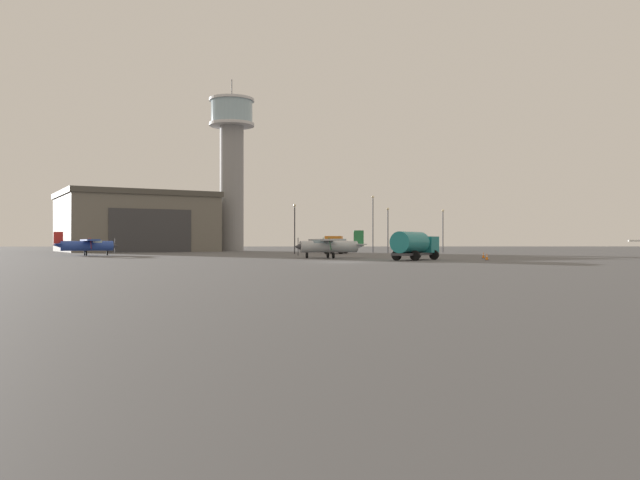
% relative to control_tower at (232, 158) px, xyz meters
% --- Properties ---
extents(ground_plane, '(400.00, 400.00, 0.00)m').
position_rel_control_tower_xyz_m(ground_plane, '(17.96, -72.49, -19.13)').
color(ground_plane, '#545456').
extents(control_tower, '(9.16, 9.16, 35.15)m').
position_rel_control_tower_xyz_m(control_tower, '(0.00, 0.00, 0.00)').
color(control_tower, gray).
rests_on(control_tower, ground_plane).
extents(hangar, '(35.47, 33.92, 11.36)m').
position_rel_control_tower_xyz_m(hangar, '(-18.13, -5.63, -13.43)').
color(hangar, '#6B665B').
rests_on(hangar, ground_plane).
extents(airplane_blue, '(8.35, 10.51, 3.20)m').
position_rel_control_tower_xyz_m(airplane_blue, '(-14.80, -43.24, -17.64)').
color(airplane_blue, '#2847A8').
rests_on(airplane_blue, ground_plane).
extents(airplane_silver, '(8.43, 10.80, 3.18)m').
position_rel_control_tower_xyz_m(airplane_silver, '(17.63, -57.44, -17.65)').
color(airplane_silver, '#B7BABF').
rests_on(airplane_silver, ground_plane).
extents(truck_fuel_tanker_teal, '(5.82, 6.90, 2.87)m').
position_rel_control_tower_xyz_m(truck_fuel_tanker_teal, '(25.84, -66.20, -17.53)').
color(truck_fuel_tanker_teal, '#38383D').
rests_on(truck_fuel_tanker_teal, ground_plane).
extents(truck_flatbed_orange, '(4.24, 7.46, 2.74)m').
position_rel_control_tower_xyz_m(truck_flatbed_orange, '(19.57, -31.88, -17.80)').
color(truck_flatbed_orange, '#38383D').
rests_on(truck_flatbed_orange, ground_plane).
extents(car_yellow, '(2.93, 4.84, 1.37)m').
position_rel_control_tower_xyz_m(car_yellow, '(30.65, -40.64, -18.39)').
color(car_yellow, gold).
rests_on(car_yellow, ground_plane).
extents(light_post_west, '(0.44, 0.44, 7.54)m').
position_rel_control_tower_xyz_m(light_post_west, '(28.67, -25.25, -14.56)').
color(light_post_west, '#38383D').
rests_on(light_post_west, ground_plane).
extents(light_post_east, '(0.44, 0.44, 9.77)m').
position_rel_control_tower_xyz_m(light_post_east, '(26.52, -22.15, -13.39)').
color(light_post_east, '#38383D').
rests_on(light_post_east, ground_plane).
extents(light_post_north, '(0.44, 0.44, 7.55)m').
position_rel_control_tower_xyz_m(light_post_north, '(39.03, -19.98, -14.56)').
color(light_post_north, '#38383D').
rests_on(light_post_north, ground_plane).
extents(light_post_centre, '(0.44, 0.44, 7.75)m').
position_rel_control_tower_xyz_m(light_post_centre, '(13.29, -31.26, -14.45)').
color(light_post_centre, '#38383D').
rests_on(light_post_centre, ground_plane).
extents(traffic_cone_near_left, '(0.36, 0.36, 0.70)m').
position_rel_control_tower_xyz_m(traffic_cone_near_left, '(33.20, -66.30, -18.78)').
color(traffic_cone_near_left, black).
rests_on(traffic_cone_near_left, ground_plane).
extents(traffic_cone_near_right, '(0.36, 0.36, 0.71)m').
position_rel_control_tower_xyz_m(traffic_cone_near_right, '(34.96, -58.95, -18.78)').
color(traffic_cone_near_right, black).
rests_on(traffic_cone_near_right, ground_plane).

